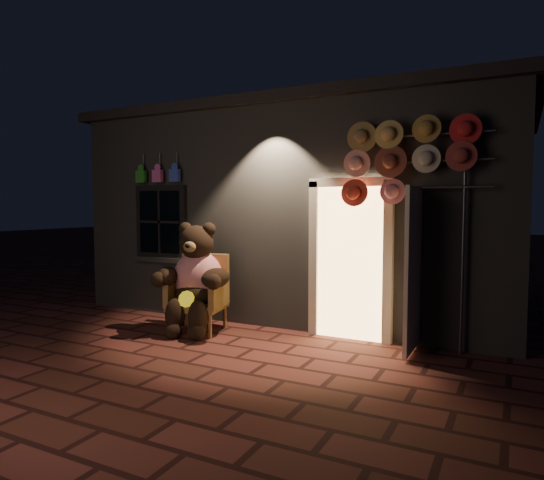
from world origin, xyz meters
The scene contains 5 objects.
ground centered at (0.00, 0.00, 0.00)m, with size 60.00×60.00×0.00m, color maroon.
shop_building centered at (0.00, 3.99, 1.74)m, with size 7.30×5.95×3.51m.
wicker_armchair centered at (-0.73, 0.89, 0.55)m, with size 0.87×0.82×1.10m.
teddy_bear centered at (-0.71, 0.75, 0.78)m, with size 1.14×0.99×1.60m.
hat_rack centered at (2.09, 1.28, 2.40)m, with size 1.79×0.22×2.92m.
Camera 1 is at (3.37, -4.85, 1.81)m, focal length 32.00 mm.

